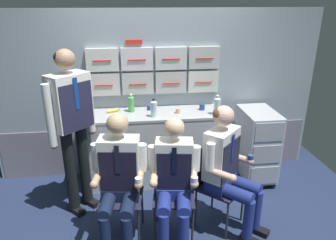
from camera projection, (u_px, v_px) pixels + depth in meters
The scene contains 18 objects.
ground at pixel (172, 236), 3.24m from camera, with size 4.80×4.80×0.04m, color #212D4D.
galley_bulkhead at pixel (157, 96), 4.12m from camera, with size 4.20×0.14×2.15m.
galley_counter at pixel (154, 147), 4.06m from camera, with size 1.79×0.53×0.94m.
service_trolley at pixel (257, 143), 4.08m from camera, with size 0.40×0.65×0.94m.
folding_chair_left at pixel (122, 185), 3.14m from camera, with size 0.45×0.45×0.85m.
crew_member_left at pixel (119, 176), 2.92m from camera, with size 0.52×0.67×1.30m.
folding_chair_right at pixel (174, 184), 3.16m from camera, with size 0.45×0.46×0.85m.
crew_member_right at pixel (174, 178), 2.94m from camera, with size 0.49×0.63×1.26m.
folding_chair_by_counter at pixel (213, 177), 3.27m from camera, with size 0.57×0.57×0.85m.
crew_member_by_counter at pixel (228, 164), 3.11m from camera, with size 0.69×0.68×1.32m.
crew_member_standing at pixel (72, 118), 3.27m from camera, with size 0.45×0.45×1.81m.
water_bottle_tall at pixel (131, 104), 3.90m from camera, with size 0.08×0.08×0.23m.
water_bottle_short at pixel (154, 108), 3.73m from camera, with size 0.08×0.08×0.22m.
sparkling_bottle_green at pixel (217, 106), 3.80m from camera, with size 0.08×0.08×0.24m.
coffee_cup_spare at pixel (149, 107), 3.99m from camera, with size 0.06×0.06×0.06m.
paper_cup_tan at pixel (202, 107), 3.99m from camera, with size 0.07×0.07×0.08m.
espresso_cup_small at pixel (178, 111), 3.87m from camera, with size 0.06×0.06×0.06m.
snack_banana at pixel (113, 111), 3.91m from camera, with size 0.17×0.10×0.04m.
Camera 1 is at (-0.36, -2.57, 2.26)m, focal length 33.84 mm.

